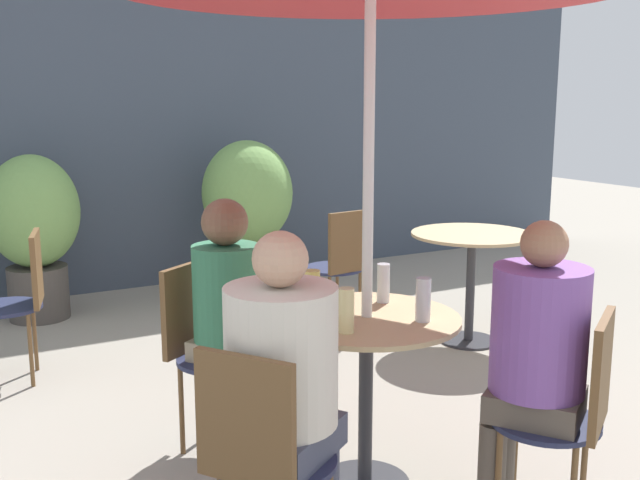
{
  "coord_description": "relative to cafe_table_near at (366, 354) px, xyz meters",
  "views": [
    {
      "loc": [
        -1.46,
        -2.46,
        1.63
      ],
      "look_at": [
        0.11,
        0.43,
        1.0
      ],
      "focal_mm": 42.0,
      "sensor_mm": 36.0,
      "label": 1
    }
  ],
  "objects": [
    {
      "name": "storefront_wall",
      "position": [
        -0.11,
        3.81,
        0.92
      ],
      "size": [
        10.0,
        0.06,
        3.0
      ],
      "color": "#3D4756",
      "rests_on": "ground_plane"
    },
    {
      "name": "seated_person_0",
      "position": [
        -0.38,
        0.56,
        0.13
      ],
      "size": [
        0.38,
        0.39,
        1.19
      ],
      "rotation": [
        0.0,
        0.0,
        0.59
      ],
      "color": "gray",
      "rests_on": "ground_plane"
    },
    {
      "name": "beer_glass_0",
      "position": [
        -0.18,
        -0.14,
        0.25
      ],
      "size": [
        0.06,
        0.06,
        0.17
      ],
      "color": "beige",
      "rests_on": "cafe_table_near"
    },
    {
      "name": "cafe_table_far",
      "position": [
        1.62,
        1.27,
        0.01
      ],
      "size": [
        0.8,
        0.8,
        0.75
      ],
      "color": "#2D2D33",
      "rests_on": "ground_plane"
    },
    {
      "name": "cafe_table_near",
      "position": [
        0.0,
        0.0,
        0.0
      ],
      "size": [
        0.77,
        0.77,
        0.75
      ],
      "color": "#2D2D33",
      "rests_on": "ground_plane"
    },
    {
      "name": "beer_glass_3",
      "position": [
        -0.18,
        0.15,
        0.25
      ],
      "size": [
        0.07,
        0.07,
        0.18
      ],
      "color": "#DBC65B",
      "rests_on": "cafe_table_near"
    },
    {
      "name": "bistro_chair_0",
      "position": [
        -0.46,
        0.68,
        -0.06
      ],
      "size": [
        0.46,
        0.47,
        0.87
      ],
      "rotation": [
        0.0,
        0.0,
        0.59
      ],
      "color": "#232847",
      "rests_on": "ground_plane"
    },
    {
      "name": "bistro_chair_3",
      "position": [
        0.97,
        1.86,
        -0.06
      ],
      "size": [
        0.41,
        0.42,
        0.87
      ],
      "rotation": [
        0.0,
        0.0,
        3.27
      ],
      "color": "#232847",
      "rests_on": "ground_plane"
    },
    {
      "name": "bistro_chair_2",
      "position": [
        0.46,
        -0.68,
        -0.06
      ],
      "size": [
        0.46,
        0.47,
        0.87
      ],
      "rotation": [
        0.0,
        0.0,
        -2.55
      ],
      "color": "#232847",
      "rests_on": "ground_plane"
    },
    {
      "name": "bistro_chair_1",
      "position": [
        -0.68,
        -0.46,
        -0.06
      ],
      "size": [
        0.47,
        0.46,
        0.87
      ],
      "rotation": [
        0.0,
        0.0,
        -4.12
      ],
      "color": "#232847",
      "rests_on": "ground_plane"
    },
    {
      "name": "beer_glass_1",
      "position": [
        0.16,
        -0.16,
        0.25
      ],
      "size": [
        0.06,
        0.06,
        0.18
      ],
      "color": "silver",
      "rests_on": "cafe_table_near"
    },
    {
      "name": "bistro_chair_4",
      "position": [
        -1.1,
        1.98,
        -0.06
      ],
      "size": [
        0.44,
        0.42,
        0.87
      ],
      "rotation": [
        0.0,
        0.0,
        4.49
      ],
      "color": "#232847",
      "rests_on": "ground_plane"
    },
    {
      "name": "potted_plant_0",
      "position": [
        -0.84,
        3.23,
        0.12
      ],
      "size": [
        0.66,
        0.66,
        1.22
      ],
      "color": "#47423D",
      "rests_on": "ground_plane"
    },
    {
      "name": "beer_glass_2",
      "position": [
        0.18,
        0.15,
        0.25
      ],
      "size": [
        0.06,
        0.06,
        0.17
      ],
      "color": "silver",
      "rests_on": "cafe_table_near"
    },
    {
      "name": "seated_person_2",
      "position": [
        0.38,
        -0.56,
        0.12
      ],
      "size": [
        0.43,
        0.44,
        1.2
      ],
      "rotation": [
        0.0,
        0.0,
        3.74
      ],
      "color": "brown",
      "rests_on": "ground_plane"
    },
    {
      "name": "seated_person_1",
      "position": [
        -0.56,
        -0.38,
        0.13
      ],
      "size": [
        0.47,
        0.46,
        1.21
      ],
      "rotation": [
        0.0,
        0.0,
        2.16
      ],
      "color": "#42475B",
      "rests_on": "ground_plane"
    },
    {
      "name": "potted_plant_1",
      "position": [
        0.81,
        3.14,
        0.18
      ],
      "size": [
        0.74,
        0.74,
        1.28
      ],
      "color": "#93664C",
      "rests_on": "ground_plane"
    }
  ]
}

